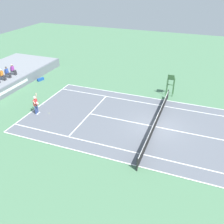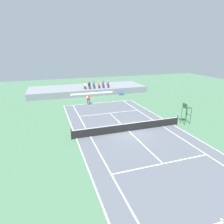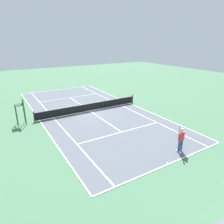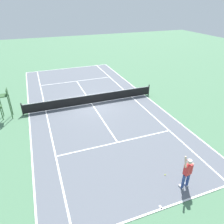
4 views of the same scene
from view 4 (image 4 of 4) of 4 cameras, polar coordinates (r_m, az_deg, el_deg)
ground_plane at (r=19.76m, az=-5.47°, el=2.22°), size 80.00×80.00×0.00m
court at (r=19.76m, az=-5.47°, el=2.24°), size 11.08×23.88×0.03m
net at (r=19.54m, az=-5.54°, el=3.59°), size 11.98×0.10×1.07m
tennis_player at (r=11.60m, az=19.48°, el=-15.03°), size 0.75×0.71×2.08m
tennis_ball at (r=12.58m, az=14.02°, el=-16.01°), size 0.07×0.07×0.07m
umpire_chair at (r=18.78m, az=-26.79°, el=2.93°), size 0.77×0.77×2.44m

